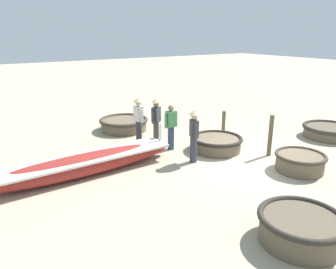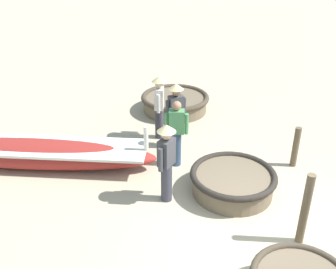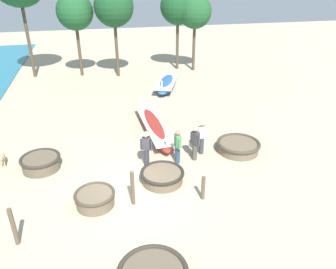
{
  "view_description": "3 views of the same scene",
  "coord_description": "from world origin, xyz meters",
  "px_view_note": "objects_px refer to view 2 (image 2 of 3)",
  "views": [
    {
      "loc": [
        -6.71,
        7.61,
        3.9
      ],
      "look_at": [
        1.63,
        2.16,
        0.77
      ],
      "focal_mm": 35.0,
      "sensor_mm": 36.0,
      "label": 1
    },
    {
      "loc": [
        -5.48,
        0.92,
        4.81
      ],
      "look_at": [
        2.28,
        1.85,
        0.72
      ],
      "focal_mm": 42.0,
      "sensor_mm": 36.0,
      "label": 2
    },
    {
      "loc": [
        -1.01,
        -10.25,
        7.57
      ],
      "look_at": [
        2.03,
        2.71,
        0.9
      ],
      "focal_mm": 35.0,
      "sensor_mm": 36.0,
      "label": 3
    }
  ],
  "objects_px": {
    "coracle_beside_post": "(175,102)",
    "long_boat_ochre_hull": "(31,153)",
    "coracle_tilted": "(233,181)",
    "mooring_post_mid_beach": "(296,147)",
    "fisherman_standing_left": "(166,158)",
    "fisherman_by_coracle": "(176,112)",
    "fisherman_crouching": "(176,132)",
    "mooring_post_inland": "(305,210)",
    "fisherman_hauling": "(159,103)"
  },
  "relations": [
    {
      "from": "coracle_beside_post",
      "to": "mooring_post_mid_beach",
      "type": "bearing_deg",
      "value": -132.43
    },
    {
      "from": "coracle_beside_post",
      "to": "long_boat_ochre_hull",
      "type": "xyz_separation_m",
      "value": [
        -3.43,
        2.93,
        0.04
      ]
    },
    {
      "from": "fisherman_crouching",
      "to": "fisherman_by_coracle",
      "type": "height_order",
      "value": "fisherman_by_coracle"
    },
    {
      "from": "coracle_tilted",
      "to": "coracle_beside_post",
      "type": "height_order",
      "value": "coracle_beside_post"
    },
    {
      "from": "coracle_beside_post",
      "to": "mooring_post_mid_beach",
      "type": "xyz_separation_m",
      "value": [
        -2.75,
        -3.01,
        0.21
      ]
    },
    {
      "from": "fisherman_by_coracle",
      "to": "fisherman_crouching",
      "type": "bearing_deg",
      "value": -173.16
    },
    {
      "from": "coracle_beside_post",
      "to": "mooring_post_mid_beach",
      "type": "relative_size",
      "value": 2.09
    },
    {
      "from": "fisherman_hauling",
      "to": "fisherman_standing_left",
      "type": "height_order",
      "value": "same"
    },
    {
      "from": "long_boat_ochre_hull",
      "to": "fisherman_by_coracle",
      "type": "bearing_deg",
      "value": -68.91
    },
    {
      "from": "long_boat_ochre_hull",
      "to": "mooring_post_mid_beach",
      "type": "relative_size",
      "value": 6.0
    },
    {
      "from": "fisherman_hauling",
      "to": "mooring_post_mid_beach",
      "type": "xyz_separation_m",
      "value": [
        -1.01,
        -3.23,
        -0.48
      ]
    },
    {
      "from": "coracle_tilted",
      "to": "coracle_beside_post",
      "type": "relative_size",
      "value": 0.88
    },
    {
      "from": "fisherman_hauling",
      "to": "long_boat_ochre_hull",
      "type": "bearing_deg",
      "value": 122.0
    },
    {
      "from": "coracle_beside_post",
      "to": "mooring_post_inland",
      "type": "bearing_deg",
      "value": -152.82
    },
    {
      "from": "coracle_tilted",
      "to": "long_boat_ochre_hull",
      "type": "bearing_deg",
      "value": 83.23
    },
    {
      "from": "coracle_tilted",
      "to": "mooring_post_mid_beach",
      "type": "height_order",
      "value": "mooring_post_mid_beach"
    },
    {
      "from": "coracle_tilted",
      "to": "fisherman_crouching",
      "type": "xyz_separation_m",
      "value": [
        0.95,
        1.25,
        0.57
      ]
    },
    {
      "from": "long_boat_ochre_hull",
      "to": "fisherman_standing_left",
      "type": "distance_m",
      "value": 3.41
    },
    {
      "from": "fisherman_hauling",
      "to": "mooring_post_inland",
      "type": "bearing_deg",
      "value": -140.33
    },
    {
      "from": "coracle_tilted",
      "to": "long_boat_ochre_hull",
      "type": "xyz_separation_m",
      "value": [
        0.54,
        4.52,
        0.05
      ]
    },
    {
      "from": "fisherman_by_coracle",
      "to": "long_boat_ochre_hull",
      "type": "bearing_deg",
      "value": 111.09
    },
    {
      "from": "coracle_beside_post",
      "to": "fisherman_crouching",
      "type": "height_order",
      "value": "fisherman_crouching"
    },
    {
      "from": "fisherman_standing_left",
      "to": "mooring_post_inland",
      "type": "xyz_separation_m",
      "value": [
        -0.92,
        -2.43,
        -0.27
      ]
    },
    {
      "from": "fisherman_hauling",
      "to": "mooring_post_mid_beach",
      "type": "height_order",
      "value": "fisherman_hauling"
    },
    {
      "from": "fisherman_by_coracle",
      "to": "mooring_post_inland",
      "type": "relative_size",
      "value": 1.21
    },
    {
      "from": "fisherman_standing_left",
      "to": "coracle_beside_post",
      "type": "bearing_deg",
      "value": 3.69
    },
    {
      "from": "coracle_tilted",
      "to": "fisherman_by_coracle",
      "type": "bearing_deg",
      "value": 37.46
    },
    {
      "from": "fisherman_crouching",
      "to": "fisherman_by_coracle",
      "type": "relative_size",
      "value": 0.94
    },
    {
      "from": "coracle_tilted",
      "to": "long_boat_ochre_hull",
      "type": "relative_size",
      "value": 0.3
    },
    {
      "from": "coracle_tilted",
      "to": "fisherman_hauling",
      "type": "bearing_deg",
      "value": 39.21
    },
    {
      "from": "fisherman_hauling",
      "to": "fisherman_standing_left",
      "type": "relative_size",
      "value": 1.0
    },
    {
      "from": "fisherman_crouching",
      "to": "fisherman_standing_left",
      "type": "bearing_deg",
      "value": 177.6
    },
    {
      "from": "mooring_post_inland",
      "to": "fisherman_crouching",
      "type": "bearing_deg",
      "value": 46.3
    },
    {
      "from": "coracle_beside_post",
      "to": "fisherman_hauling",
      "type": "bearing_deg",
      "value": 172.57
    },
    {
      "from": "fisherman_standing_left",
      "to": "mooring_post_mid_beach",
      "type": "distance_m",
      "value": 3.2
    },
    {
      "from": "coracle_beside_post",
      "to": "fisherman_crouching",
      "type": "xyz_separation_m",
      "value": [
        -3.01,
        -0.34,
        0.56
      ]
    },
    {
      "from": "fisherman_hauling",
      "to": "mooring_post_inland",
      "type": "xyz_separation_m",
      "value": [
        -3.54,
        -2.94,
        -0.27
      ]
    },
    {
      "from": "fisherman_by_coracle",
      "to": "mooring_post_mid_beach",
      "type": "relative_size",
      "value": 1.74
    },
    {
      "from": "mooring_post_mid_beach",
      "to": "fisherman_by_coracle",
      "type": "bearing_deg",
      "value": 78.92
    },
    {
      "from": "mooring_post_mid_beach",
      "to": "mooring_post_inland",
      "type": "relative_size",
      "value": 0.7
    },
    {
      "from": "mooring_post_mid_beach",
      "to": "fisherman_standing_left",
      "type": "bearing_deg",
      "value": 120.7
    },
    {
      "from": "coracle_tilted",
      "to": "mooring_post_inland",
      "type": "xyz_separation_m",
      "value": [
        -1.32,
        -1.12,
        0.42
      ]
    },
    {
      "from": "fisherman_by_coracle",
      "to": "coracle_tilted",
      "type": "bearing_deg",
      "value": -142.54
    },
    {
      "from": "long_boat_ochre_hull",
      "to": "fisherman_standing_left",
      "type": "relative_size",
      "value": 3.46
    },
    {
      "from": "fisherman_hauling",
      "to": "mooring_post_inland",
      "type": "distance_m",
      "value": 4.61
    },
    {
      "from": "fisherman_hauling",
      "to": "mooring_post_mid_beach",
      "type": "distance_m",
      "value": 3.42
    },
    {
      "from": "fisherman_by_coracle",
      "to": "mooring_post_mid_beach",
      "type": "bearing_deg",
      "value": -101.08
    },
    {
      "from": "fisherman_crouching",
      "to": "mooring_post_mid_beach",
      "type": "xyz_separation_m",
      "value": [
        0.27,
        -2.67,
        -0.36
      ]
    },
    {
      "from": "fisherman_crouching",
      "to": "mooring_post_mid_beach",
      "type": "bearing_deg",
      "value": -84.29
    },
    {
      "from": "mooring_post_inland",
      "to": "fisherman_by_coracle",
      "type": "bearing_deg",
      "value": 38.76
    }
  ]
}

